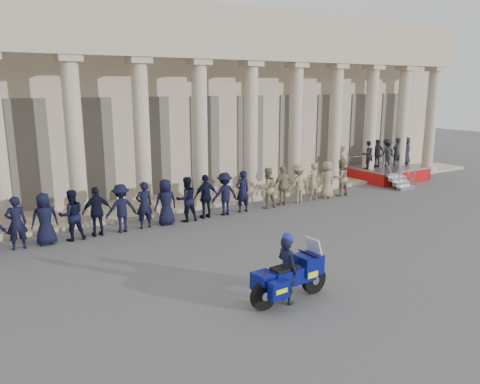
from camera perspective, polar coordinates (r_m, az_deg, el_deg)
name	(u,v)px	position (r m, az deg, el deg)	size (l,w,h in m)	color
ground	(291,272)	(13.68, 6.22, -9.66)	(90.00, 90.00, 0.00)	#4A4A4D
building	(118,99)	(25.85, -14.63, 10.88)	(40.00, 12.50, 9.00)	tan
officer_rank	(162,203)	(17.98, -9.49, -1.28)	(19.39, 0.67, 1.78)	black
reviewing_stand	(388,158)	(27.57, 17.57, 3.92)	(3.96, 3.75, 2.33)	gray
motorcycle	(291,276)	(11.73, 6.19, -10.14)	(2.34, 0.96, 1.50)	black
rider	(287,268)	(11.56, 5.74, -9.20)	(0.43, 0.64, 1.79)	black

